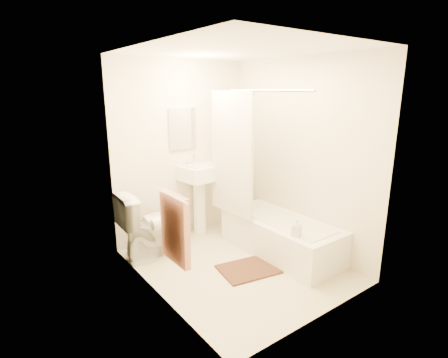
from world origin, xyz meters
TOP-DOWN VIEW (x-y plane):
  - floor at (0.00, 0.00)m, footprint 2.40×2.40m
  - ceiling at (0.00, 0.00)m, footprint 2.40×2.40m
  - wall_back at (0.00, 1.20)m, footprint 2.00×0.02m
  - wall_left at (-1.00, 0.00)m, footprint 0.02×2.40m
  - wall_right at (1.00, 0.00)m, footprint 0.02×2.40m
  - mirror at (0.00, 1.18)m, footprint 0.40×0.03m
  - curtain_rod at (0.30, 0.10)m, footprint 0.03×1.70m
  - shower_curtain at (0.30, 0.50)m, footprint 0.04×0.80m
  - towel_bar at (-0.96, -0.25)m, footprint 0.02×0.60m
  - towel at (-0.93, -0.25)m, footprint 0.06×0.45m
  - toilet_paper at (-0.93, 0.12)m, footprint 0.11×0.12m
  - toilet at (-0.66, 0.80)m, footprint 0.86×0.50m
  - sink at (0.19, 1.06)m, footprint 0.61×0.51m
  - bathtub at (0.66, -0.06)m, footprint 0.69×1.57m
  - bath_mat at (0.04, -0.17)m, footprint 0.72×0.59m
  - soap_bottle at (0.42, -0.52)m, footprint 0.12×0.12m
  - scrub_brush at (0.57, 0.52)m, footprint 0.07×0.22m

SIDE VIEW (x-z plane):
  - floor at x=0.00m, z-range 0.00..0.00m
  - bath_mat at x=0.04m, z-range 0.00..0.02m
  - bathtub at x=0.66m, z-range 0.00..0.44m
  - toilet at x=-0.66m, z-range 0.00..0.82m
  - scrub_brush at x=0.57m, z-range 0.44..0.48m
  - soap_bottle at x=0.42m, z-range 0.44..0.64m
  - sink at x=0.19m, z-range 0.00..1.09m
  - toilet_paper at x=-0.93m, z-range 0.64..0.76m
  - towel at x=-0.93m, z-range 0.45..1.11m
  - towel_bar at x=-0.96m, z-range 1.09..1.11m
  - wall_back at x=0.00m, z-range 0.00..2.40m
  - wall_left at x=-1.00m, z-range 0.00..2.40m
  - wall_right at x=1.00m, z-range 0.00..2.40m
  - shower_curtain at x=0.30m, z-range 0.44..2.00m
  - mirror at x=0.00m, z-range 1.23..1.77m
  - curtain_rod at x=0.30m, z-range 1.98..2.02m
  - ceiling at x=0.00m, z-range 2.40..2.40m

